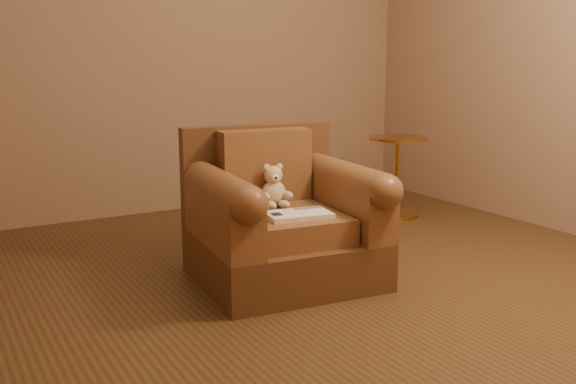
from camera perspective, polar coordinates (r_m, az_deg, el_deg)
floor at (r=3.49m, az=2.99°, el=-7.92°), size 4.00×4.00×0.00m
armchair at (r=3.46m, az=-0.64°, el=-2.68°), size 0.98×0.94×0.80m
teddy_bear at (r=3.49m, az=-1.23°, el=0.17°), size 0.17×0.20×0.24m
guidebook at (r=3.26m, az=0.93°, el=-2.03°), size 0.35×0.25×0.03m
side_table at (r=4.89m, az=9.67°, el=1.60°), size 0.43×0.43×0.61m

